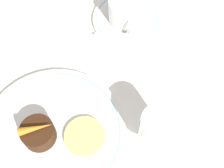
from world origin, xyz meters
name	(u,v)px	position (x,y,z in m)	size (l,w,h in m)	color
ground_plane	(74,129)	(0.00, 0.00, 0.00)	(3.00, 3.00, 0.00)	white
dinner_plate	(54,133)	(0.01, -0.04, 0.01)	(0.27, 0.27, 0.01)	white
saucer	(126,19)	(-0.25, 0.13, 0.01)	(0.16, 0.16, 0.01)	white
coffee_cup	(127,9)	(-0.25, 0.13, 0.04)	(0.11, 0.08, 0.06)	white
spoon	(127,33)	(-0.21, 0.13, 0.01)	(0.02, 0.12, 0.00)	silver
wine_glass	(157,128)	(0.04, 0.15, 0.07)	(0.06, 0.06, 0.10)	silver
dessert_cake	(38,133)	(0.01, -0.06, 0.03)	(0.06, 0.06, 0.04)	#381E0F
carrot_garnish	(35,128)	(0.01, -0.06, 0.06)	(0.02, 0.06, 0.02)	orange
pineapple_slice	(85,136)	(0.02, 0.02, 0.02)	(0.08, 0.08, 0.01)	#EFE075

